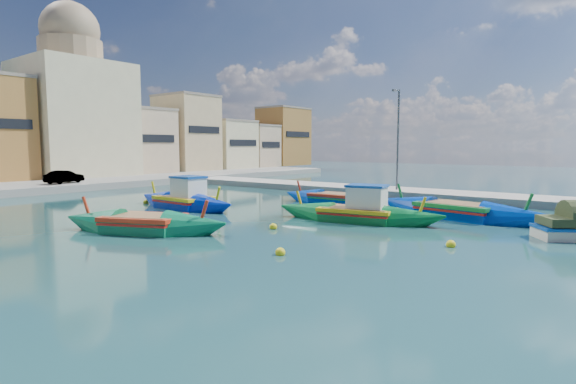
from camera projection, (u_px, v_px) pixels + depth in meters
ground at (348, 248)px, 16.87m from camera, size 160.00×160.00×0.00m
east_quay at (481, 198)px, 30.97m from camera, size 4.00×70.00×0.50m
north_quay at (5, 189)px, 36.41m from camera, size 80.00×8.00×0.60m
north_townhouses at (46, 134)px, 45.67m from camera, size 83.20×7.87×10.19m
church_block at (74, 103)px, 48.32m from camera, size 10.00×10.00×19.10m
quay_street_lamp at (398, 139)px, 33.79m from camera, size 1.18×0.16×8.00m
luzzu_turquoise_cabin at (358, 214)px, 22.73m from camera, size 3.70×9.22×2.89m
luzzu_blue_cabin at (184, 202)px, 27.51m from camera, size 2.21×8.62×3.05m
luzzu_cyan_mid at (337, 200)px, 29.55m from camera, size 2.32×8.42×2.47m
luzzu_green at (144, 226)px, 19.95m from camera, size 5.29×8.34×2.59m
luzzu_blue_south at (457, 212)px, 23.77m from camera, size 3.81×10.07×2.84m
tender_near at (573, 229)px, 18.36m from camera, size 2.89×3.22×1.40m
mooring_buoys at (274, 224)px, 21.41m from camera, size 27.72×20.61×0.36m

